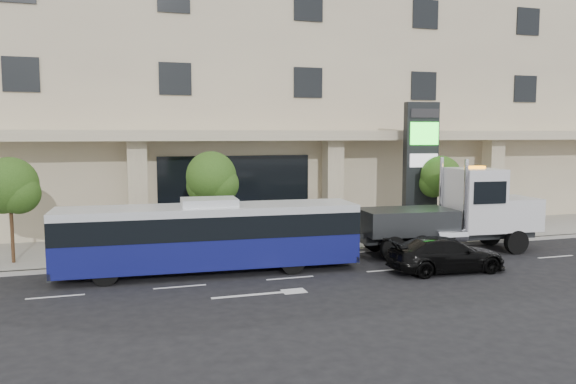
% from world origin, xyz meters
% --- Properties ---
extents(ground, '(120.00, 120.00, 0.00)m').
position_xyz_m(ground, '(0.00, 0.00, 0.00)').
color(ground, black).
rests_on(ground, ground).
extents(sidewalk, '(120.00, 6.00, 0.15)m').
position_xyz_m(sidewalk, '(0.00, 5.00, 0.07)').
color(sidewalk, gray).
rests_on(sidewalk, ground).
extents(curb, '(120.00, 0.30, 0.15)m').
position_xyz_m(curb, '(0.00, 2.00, 0.07)').
color(curb, gray).
rests_on(curb, ground).
extents(convention_center, '(60.00, 17.60, 20.00)m').
position_xyz_m(convention_center, '(-0.00, 15.42, 9.97)').
color(convention_center, tan).
rests_on(convention_center, ground).
extents(tree_left, '(2.27, 2.20, 4.22)m').
position_xyz_m(tree_left, '(-9.97, 3.59, 3.11)').
color(tree_left, '#422B19').
rests_on(tree_left, sidewalk).
extents(tree_mid, '(2.28, 2.20, 4.38)m').
position_xyz_m(tree_mid, '(-1.97, 3.59, 3.26)').
color(tree_mid, '#422B19').
rests_on(tree_mid, sidewalk).
extents(tree_right, '(2.10, 2.00, 4.04)m').
position_xyz_m(tree_right, '(9.53, 3.59, 3.04)').
color(tree_right, '#422B19').
rests_on(tree_right, sidewalk).
extents(city_bus, '(11.38, 2.99, 2.85)m').
position_xyz_m(city_bus, '(-2.67, 0.20, 1.45)').
color(city_bus, black).
rests_on(city_bus, ground).
extents(tow_truck, '(9.30, 2.82, 4.22)m').
position_xyz_m(tow_truck, '(8.50, 0.67, 1.74)').
color(tow_truck, '#2D3033').
rests_on(tow_truck, ground).
extents(black_sedan, '(4.68, 2.07, 1.34)m').
position_xyz_m(black_sedan, '(6.01, -2.33, 0.67)').
color(black_sedan, black).
rests_on(black_sedan, ground).
extents(signage_pylon, '(1.74, 0.85, 6.71)m').
position_xyz_m(signage_pylon, '(8.81, 4.40, 3.55)').
color(signage_pylon, black).
rests_on(signage_pylon, sidewalk).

